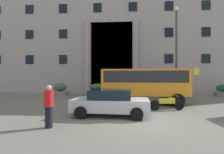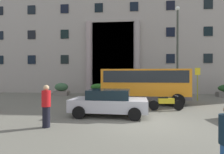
% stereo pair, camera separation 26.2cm
% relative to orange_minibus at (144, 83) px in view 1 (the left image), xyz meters
% --- Properties ---
extents(ground_plane, '(80.00, 64.00, 0.12)m').
position_rel_orange_minibus_xyz_m(ground_plane, '(-0.43, -5.50, -1.61)').
color(ground_plane, '#605E53').
extents(office_building_facade, '(41.85, 9.61, 18.59)m').
position_rel_orange_minibus_xyz_m(office_building_facade, '(-0.44, 11.99, 7.74)').
color(office_building_facade, gray).
rests_on(office_building_facade, ground_plane).
extents(orange_minibus, '(6.27, 3.01, 2.58)m').
position_rel_orange_minibus_xyz_m(orange_minibus, '(0.00, 0.00, 0.00)').
color(orange_minibus, orange).
rests_on(orange_minibus, ground_plane).
extents(bus_stop_sign, '(0.44, 0.08, 2.77)m').
position_rel_orange_minibus_xyz_m(bus_stop_sign, '(4.68, 2.09, 0.16)').
color(bus_stop_sign, '#929A1A').
rests_on(bus_stop_sign, ground_plane).
extents(hedge_planter_entrance_left, '(2.09, 0.75, 1.26)m').
position_rel_orange_minibus_xyz_m(hedge_planter_entrance_left, '(-0.54, 5.37, -0.94)').
color(hedge_planter_entrance_left, slate).
rests_on(hedge_planter_entrance_left, ground_plane).
extents(hedge_planter_far_west, '(1.52, 0.94, 1.33)m').
position_rel_orange_minibus_xyz_m(hedge_planter_far_west, '(-8.30, 5.04, -0.91)').
color(hedge_planter_far_west, slate).
rests_on(hedge_planter_far_west, ground_plane).
extents(hedge_planter_west, '(1.96, 0.77, 1.28)m').
position_rel_orange_minibus_xyz_m(hedge_planter_west, '(-4.16, 4.92, -0.93)').
color(hedge_planter_west, '#6A605E').
rests_on(hedge_planter_west, ground_plane).
extents(parked_coupe_end, '(4.07, 2.21, 1.37)m').
position_rel_orange_minibus_xyz_m(parked_coupe_end, '(-2.25, -4.12, -0.84)').
color(parked_coupe_end, '#B0B1B8').
rests_on(parked_coupe_end, ground_plane).
extents(scooter_by_planter, '(2.09, 0.55, 0.89)m').
position_rel_orange_minibus_xyz_m(scooter_by_planter, '(1.02, -2.48, -1.09)').
color(scooter_by_planter, black).
rests_on(scooter_by_planter, ground_plane).
extents(pedestrian_man_red_shirt, '(0.36, 0.36, 1.73)m').
position_rel_orange_minibus_xyz_m(pedestrian_man_red_shirt, '(-4.59, -6.44, -0.68)').
color(pedestrian_man_red_shirt, black).
rests_on(pedestrian_man_red_shirt, ground_plane).
extents(lamppost_plaza_centre, '(0.40, 0.40, 8.53)m').
position_rel_orange_minibus_xyz_m(lamppost_plaza_centre, '(3.39, 3.39, 3.35)').
color(lamppost_plaza_centre, '#373D33').
rests_on(lamppost_plaza_centre, ground_plane).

